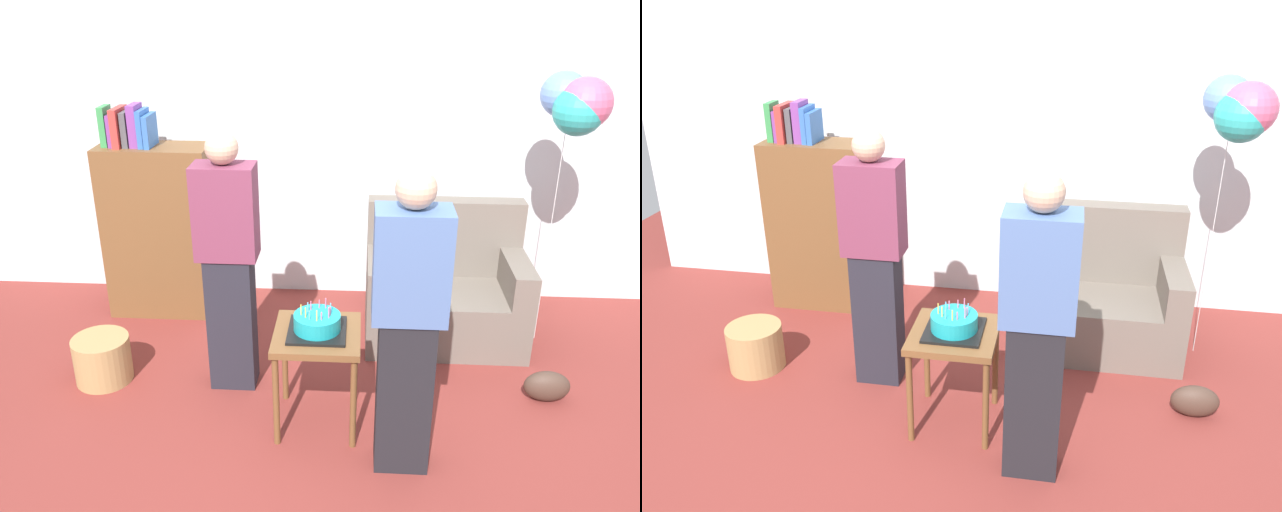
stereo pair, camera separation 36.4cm
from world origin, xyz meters
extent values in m
plane|color=maroon|center=(0.00, 0.00, 0.00)|extent=(8.00, 8.00, 0.00)
cube|color=silver|center=(0.00, 2.05, 1.35)|extent=(6.00, 0.10, 2.70)
cube|color=#6B6056|center=(0.76, 1.29, 0.20)|extent=(1.10, 0.70, 0.40)
cube|color=#6B6056|center=(0.76, 1.56, 0.68)|extent=(1.10, 0.16, 0.56)
cube|color=#6B6056|center=(0.29, 1.29, 0.52)|extent=(0.16, 0.70, 0.24)
cube|color=#6B6056|center=(1.23, 1.29, 0.52)|extent=(0.16, 0.70, 0.24)
cube|color=brown|center=(-1.34, 1.60, 0.65)|extent=(0.80, 0.36, 1.30)
cube|color=#38934C|center=(-1.66, 1.60, 1.44)|extent=(0.05, 0.16, 0.28)
cube|color=#7F3D93|center=(-1.60, 1.60, 1.41)|extent=(0.03, 0.18, 0.23)
cube|color=red|center=(-1.56, 1.60, 1.44)|extent=(0.05, 0.25, 0.27)
cube|color=#4C4C51|center=(-1.50, 1.60, 1.42)|extent=(0.04, 0.19, 0.25)
cube|color=#7F3D93|center=(-1.44, 1.60, 1.45)|extent=(0.06, 0.19, 0.29)
cube|color=#3366B7|center=(-1.39, 1.60, 1.43)|extent=(0.04, 0.21, 0.26)
cube|color=#3366B7|center=(-1.34, 1.60, 1.41)|extent=(0.04, 0.23, 0.22)
cube|color=brown|center=(-0.07, 0.28, 0.58)|extent=(0.48, 0.48, 0.04)
cylinder|color=brown|center=(-0.28, 0.07, 0.28)|extent=(0.04, 0.04, 0.56)
cylinder|color=brown|center=(0.14, 0.07, 0.28)|extent=(0.04, 0.04, 0.56)
cylinder|color=brown|center=(-0.28, 0.49, 0.28)|extent=(0.04, 0.04, 0.56)
cylinder|color=brown|center=(0.14, 0.49, 0.28)|extent=(0.04, 0.04, 0.56)
cube|color=black|center=(-0.07, 0.28, 0.61)|extent=(0.32, 0.32, 0.02)
cylinder|color=teal|center=(-0.07, 0.28, 0.66)|extent=(0.26, 0.26, 0.09)
cylinder|color=#EA668C|center=(0.00, 0.28, 0.73)|extent=(0.01, 0.01, 0.05)
cylinder|color=#66B2E5|center=(0.00, 0.31, 0.74)|extent=(0.01, 0.01, 0.05)
cylinder|color=#EA668C|center=(-0.03, 0.36, 0.74)|extent=(0.01, 0.01, 0.06)
cylinder|color=#EA668C|center=(-0.06, 0.36, 0.73)|extent=(0.01, 0.01, 0.05)
cylinder|color=#EA668C|center=(-0.11, 0.33, 0.73)|extent=(0.01, 0.01, 0.05)
cylinder|color=#66B2E5|center=(-0.13, 0.31, 0.74)|extent=(0.01, 0.01, 0.05)
cylinder|color=#F2CC4C|center=(-0.16, 0.27, 0.74)|extent=(0.01, 0.01, 0.06)
cylinder|color=#F2CC4C|center=(-0.13, 0.24, 0.74)|extent=(0.01, 0.01, 0.06)
cylinder|color=#66B2E5|center=(-0.11, 0.22, 0.73)|extent=(0.01, 0.01, 0.05)
cylinder|color=#F2CC4C|center=(-0.07, 0.21, 0.74)|extent=(0.01, 0.01, 0.06)
cylinder|color=#EA668C|center=(-0.04, 0.22, 0.73)|extent=(0.01, 0.01, 0.05)
cylinder|color=#EA668C|center=(-0.01, 0.25, 0.74)|extent=(0.01, 0.01, 0.06)
cube|color=#23232D|center=(-0.63, 0.65, 0.44)|extent=(0.28, 0.20, 0.88)
cube|color=#75334C|center=(-0.63, 0.65, 1.16)|extent=(0.36, 0.22, 0.56)
sphere|color=#D1A889|center=(-0.63, 0.65, 1.53)|extent=(0.19, 0.19, 0.19)
cube|color=black|center=(0.39, -0.04, 0.44)|extent=(0.28, 0.20, 0.88)
cube|color=#4C6BA3|center=(0.39, -0.04, 1.16)|extent=(0.36, 0.22, 0.56)
sphere|color=#D1A889|center=(0.39, -0.04, 1.53)|extent=(0.19, 0.19, 0.19)
cylinder|color=#A88451|center=(-1.48, 0.62, 0.15)|extent=(0.36, 0.36, 0.30)
ellipsoid|color=#473328|center=(1.32, 0.57, 0.10)|extent=(0.28, 0.14, 0.20)
cylinder|color=silver|center=(1.43, 1.32, 0.80)|extent=(0.00, 0.00, 1.59)
sphere|color=#D65B84|center=(1.51, 1.25, 1.70)|extent=(0.32, 0.32, 0.32)
sphere|color=#2DADA8|center=(1.47, 1.24, 1.65)|extent=(0.31, 0.31, 0.31)
sphere|color=#668ED6|center=(1.41, 1.39, 1.73)|extent=(0.29, 0.29, 0.29)
camera|label=1|loc=(0.14, -2.81, 2.40)|focal=36.12mm
camera|label=2|loc=(0.50, -2.76, 2.40)|focal=36.12mm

